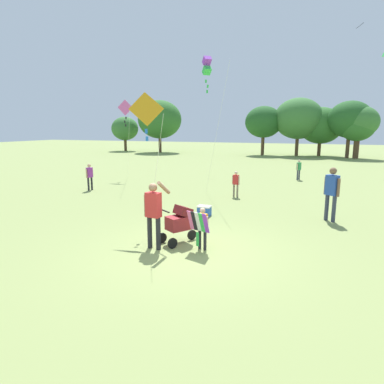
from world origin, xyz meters
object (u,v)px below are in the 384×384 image
Objects in this scene: child_with_butterfly_kite at (202,225)px; cooler_box at (204,211)px; person_sitting_far at (332,190)px; person_couple_left at (236,182)px; person_kid_running at (299,168)px; stroller at (180,221)px; kite_orange_delta at (207,66)px; kite_green_novelty at (125,110)px; person_red_shirt at (90,175)px; person_adult_flyer at (154,210)px; kite_adult_black at (146,112)px.

child_with_butterfly_kite reaches higher than cooler_box.
person_sitting_far reaches higher than cooler_box.
person_kid_running reaches higher than person_couple_left.
person_couple_left is at bearing 90.07° from stroller.
stroller is 0.60× the size of person_sitting_far.
cooler_box is (-4.10, -0.80, -0.88)m from person_sitting_far.
kite_orange_delta is 5.33× the size of person_couple_left.
kite_orange_delta is 6.94m from kite_green_novelty.
stroller is 0.89× the size of person_kid_running.
person_red_shirt reaches higher than person_couple_left.
person_adult_flyer is 0.29× the size of kite_orange_delta.
kite_orange_delta is 6.89m from cooler_box.
child_with_butterfly_kite is at bearing -72.61° from cooler_box.
person_sitting_far is at bearing -30.37° from kite_orange_delta.
kite_green_novelty reaches higher than stroller.
kite_orange_delta is 8.53m from person_kid_running.
person_couple_left is at bearing 85.56° from cooler_box.
person_sitting_far is 9.02m from person_kid_running.
stroller is 0.82× the size of person_red_shirt.
person_adult_flyer reaches higher than stroller.
kite_green_novelty is at bearing 129.42° from child_with_butterfly_kite.
kite_green_novelty is 3.92× the size of person_kid_running.
kite_green_novelty reaches higher than person_couple_left.
person_kid_running is at bearing 99.61° from person_sitting_far.
person_kid_running is at bearing 69.23° from person_couple_left.
cooler_box is (1.16, 1.94, -3.32)m from kite_adult_black.
person_sitting_far is at bearing 27.48° from kite_adult_black.
person_couple_left is at bearing -23.78° from kite_green_novelty.
stroller is at bearing -84.41° from cooler_box.
child_with_butterfly_kite is 1.26m from person_adult_flyer.
person_red_shirt is (-5.65, 4.54, -2.73)m from kite_adult_black.
kite_green_novelty is (-8.29, 10.09, 3.40)m from child_with_butterfly_kite.
kite_orange_delta is at bearing 107.44° from cooler_box.
child_with_butterfly_kite reaches higher than stroller.
stroller is 3.37m from kite_adult_black.
kite_adult_black is 3.41× the size of person_kid_running.
person_kid_running is (3.83, 5.76, -4.99)m from kite_orange_delta.
stroller reaches higher than cooler_box.
kite_adult_black reaches higher than person_couple_left.
kite_adult_black is at bearing -104.62° from person_couple_left.
person_kid_running reaches higher than child_with_butterfly_kite.
person_kid_running is at bearing 79.58° from stroller.
person_kid_running is (2.76, 13.22, -0.32)m from person_adult_flyer.
person_adult_flyer is 0.38× the size of kite_green_novelty.
kite_orange_delta reaches higher than person_red_shirt.
kite_green_novelty is 10.76m from cooler_box.
child_with_butterfly_kite is 3.38m from cooler_box.
stroller is 2.95m from cooler_box.
person_red_shirt reaches higher than person_kid_running.
person_couple_left reaches higher than child_with_butterfly_kite.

